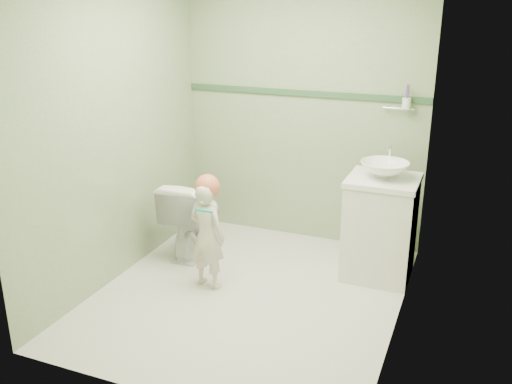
% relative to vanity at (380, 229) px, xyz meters
% --- Properties ---
extents(ground, '(2.50, 2.50, 0.00)m').
position_rel_vanity_xyz_m(ground, '(-0.84, -0.70, -0.40)').
color(ground, beige).
rests_on(ground, ground).
extents(room_shell, '(2.50, 2.54, 2.40)m').
position_rel_vanity_xyz_m(room_shell, '(-0.84, -0.70, 0.80)').
color(room_shell, '#84A373').
rests_on(room_shell, ground).
extents(trim_stripe, '(2.20, 0.02, 0.05)m').
position_rel_vanity_xyz_m(trim_stripe, '(-0.84, 0.54, 0.95)').
color(trim_stripe, '#315535').
rests_on(trim_stripe, room_shell).
extents(vanity, '(0.52, 0.50, 0.80)m').
position_rel_vanity_xyz_m(vanity, '(0.00, 0.00, 0.00)').
color(vanity, white).
rests_on(vanity, ground).
extents(counter, '(0.54, 0.52, 0.04)m').
position_rel_vanity_xyz_m(counter, '(0.00, 0.00, 0.41)').
color(counter, white).
rests_on(counter, vanity).
extents(basin, '(0.37, 0.37, 0.13)m').
position_rel_vanity_xyz_m(basin, '(0.00, 0.00, 0.49)').
color(basin, white).
rests_on(basin, counter).
extents(faucet, '(0.03, 0.13, 0.18)m').
position_rel_vanity_xyz_m(faucet, '(0.00, 0.19, 0.57)').
color(faucet, silver).
rests_on(faucet, counter).
extents(cup_holder, '(0.26, 0.07, 0.21)m').
position_rel_vanity_xyz_m(cup_holder, '(0.05, 0.48, 0.93)').
color(cup_holder, silver).
rests_on(cup_holder, room_shell).
extents(toilet, '(0.40, 0.68, 0.68)m').
position_rel_vanity_xyz_m(toilet, '(-1.58, -0.18, -0.06)').
color(toilet, white).
rests_on(toilet, ground).
extents(toddler, '(0.34, 0.26, 0.84)m').
position_rel_vanity_xyz_m(toddler, '(-1.19, -0.68, 0.02)').
color(toddler, beige).
rests_on(toddler, ground).
extents(hair_cap, '(0.19, 0.19, 0.19)m').
position_rel_vanity_xyz_m(hair_cap, '(-1.19, -0.65, 0.41)').
color(hair_cap, '#C46344').
rests_on(hair_cap, toddler).
extents(teal_toothbrush, '(0.11, 0.14, 0.08)m').
position_rel_vanity_xyz_m(teal_toothbrush, '(-1.14, -0.81, 0.29)').
color(teal_toothbrush, '#029885').
rests_on(teal_toothbrush, toddler).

